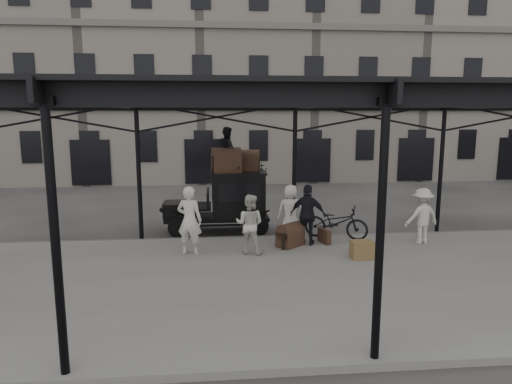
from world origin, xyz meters
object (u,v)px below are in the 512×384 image
steamer_trunk_roof_near (226,162)px  steamer_trunk_platform (290,236)px  bicycle (336,222)px  taxi (229,199)px  porter_official (308,215)px  porter_left (190,220)px

steamer_trunk_roof_near → steamer_trunk_platform: 3.52m
bicycle → steamer_trunk_roof_near: steamer_trunk_roof_near is taller
taxi → porter_official: bearing=-44.2°
taxi → steamer_trunk_platform: taxi is taller
steamer_trunk_platform → bicycle: bearing=-16.5°
porter_left → steamer_trunk_platform: (3.01, 0.50, -0.70)m
porter_left → bicycle: porter_left is taller
porter_official → steamer_trunk_roof_near: (-2.42, 2.03, 1.44)m
porter_official → steamer_trunk_platform: size_ratio=2.29×
porter_left → steamer_trunk_roof_near: 3.20m
porter_left → taxi: bearing=-95.9°
bicycle → porter_official: bearing=145.0°
porter_left → steamer_trunk_platform: size_ratio=2.43×
taxi → bicycle: (3.41, -1.68, -0.51)m
taxi → porter_official: (2.34, -2.28, -0.11)m
porter_left → bicycle: 4.82m
taxi → steamer_trunk_platform: size_ratio=4.44×
porter_official → steamer_trunk_roof_near: 3.48m
taxi → steamer_trunk_platform: bearing=-53.3°
porter_official → bicycle: (1.06, 0.61, -0.40)m
porter_official → steamer_trunk_platform: bearing=34.7°
taxi → steamer_trunk_roof_near: (-0.08, -0.25, 1.33)m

